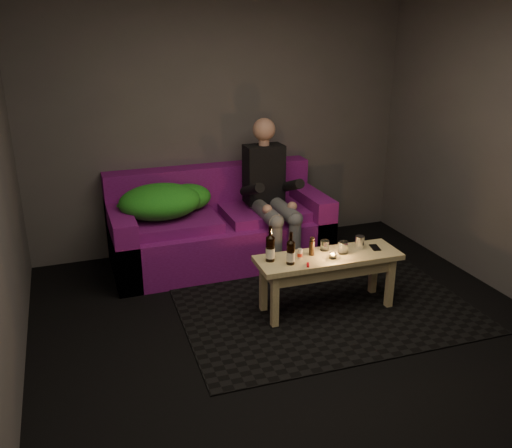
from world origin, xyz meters
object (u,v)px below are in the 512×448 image
Objects in this scene: sofa at (218,229)px; steel_cup at (360,242)px; beer_bottle_a at (270,248)px; person at (270,191)px; beer_bottle_b at (291,252)px; coffee_table at (328,265)px.

sofa is 1.54m from steel_cup.
person is at bearing 68.95° from beer_bottle_a.
steel_cup is (0.68, 0.10, -0.05)m from beer_bottle_b.
sofa is 7.91× the size of beer_bottle_b.
person is at bearing 76.55° from beer_bottle_b.
beer_bottle_b is at bearing -40.22° from beer_bottle_a.
coffee_table is at bearing -170.40° from steel_cup.
steel_cup reaches higher than coffee_table.
sofa reaches higher than steel_cup.
sofa is at bearing 160.40° from person.
coffee_table is 0.41m from beer_bottle_b.
sofa is 1.39m from beer_bottle_b.
sofa is 1.50× the size of person.
coffee_table is at bearing -6.91° from beer_bottle_a.
person reaches higher than beer_bottle_a.
steel_cup is at bearing 9.60° from coffee_table.
person is at bearing 94.06° from coffee_table.
sofa reaches higher than beer_bottle_b.
steel_cup is (0.88, -1.25, 0.22)m from sofa.
sofa is 20.27× the size of steel_cup.
coffee_table is 4.53× the size of beer_bottle_b.
steel_cup is at bearing -69.74° from person.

